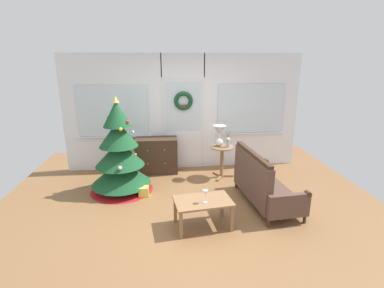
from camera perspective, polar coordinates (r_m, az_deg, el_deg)
name	(u,v)px	position (r m, az deg, el deg)	size (l,w,h in m)	color
ground_plane	(192,211)	(5.03, 0.03, -12.82)	(6.76, 6.76, 0.00)	brown
back_wall_with_door	(183,112)	(6.56, -1.71, 6.17)	(5.20, 0.19, 2.55)	white
christmas_tree	(120,158)	(5.65, -13.84, -2.62)	(1.18, 1.18, 1.81)	#4C331E
dresser_cabinet	(157,155)	(6.50, -6.87, -2.21)	(0.90, 0.45, 0.78)	#3D281C
settee_sofa	(262,184)	(5.22, 13.38, -7.53)	(0.86, 1.61, 0.96)	#3D281C
side_table	(222,156)	(6.18, 5.84, -2.24)	(0.50, 0.48, 0.68)	#8E6642
table_lamp	(219,133)	(6.07, 5.35, 2.16)	(0.28, 0.28, 0.44)	silver
flower_vase	(228,142)	(6.05, 6.97, 0.42)	(0.11, 0.10, 0.35)	#99ADBC
coffee_table	(203,204)	(4.45, 2.15, -11.60)	(0.90, 0.63, 0.43)	#8E6642
wine_glass	(205,194)	(4.29, 2.62, -9.59)	(0.08, 0.08, 0.20)	silver
gift_box	(144,191)	(5.54, -9.35, -9.08)	(0.18, 0.16, 0.18)	#D8C64C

